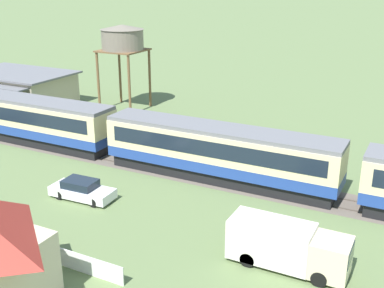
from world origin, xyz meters
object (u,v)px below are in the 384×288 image
Objects in this scene: passenger_train at (115,133)px; delivery_truck_cream at (287,245)px; parked_car_white at (82,190)px; water_tower at (122,39)px; station_building at (18,88)px.

delivery_truck_cream is at bearing -27.35° from passenger_train.
passenger_train reaches higher than delivery_truck_cream.
parked_car_white is 0.73× the size of delivery_truck_cream.
passenger_train is 16.80m from water_tower.
station_building is 1.36× the size of water_tower.
passenger_train is 22.56m from station_building.
parked_car_white is at bearing -62.66° from water_tower.
passenger_train is at bearing 104.99° from parked_car_white.
water_tower is 24.37m from parked_car_white.
parked_car_white is at bearing 174.00° from delivery_truck_cream.
water_tower is at bearing 114.52° from parked_car_white.
water_tower reaches higher than delivery_truck_cream.
station_building is (-20.51, 9.40, -0.34)m from passenger_train.
delivery_truck_cream is (14.62, -1.54, 0.61)m from parked_car_white.
delivery_truck_cream is (37.45, -18.16, -0.66)m from station_building.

